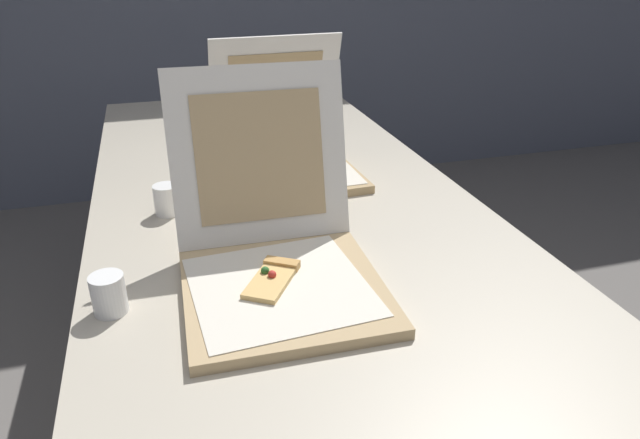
# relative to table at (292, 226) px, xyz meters

# --- Properties ---
(table) EXTENTS (0.96, 2.43, 0.73)m
(table) POSITION_rel_table_xyz_m (0.00, 0.00, 0.00)
(table) COLOR #BCB29E
(table) RESTS_ON ground
(pizza_box_front) EXTENTS (0.38, 0.47, 0.38)m
(pizza_box_front) POSITION_rel_table_xyz_m (-0.10, -0.31, 0.10)
(pizza_box_front) COLOR tan
(pizza_box_front) RESTS_ON table
(pizza_box_middle) EXTENTS (0.38, 0.39, 0.38)m
(pizza_box_middle) POSITION_rel_table_xyz_m (0.05, 0.25, 0.10)
(pizza_box_middle) COLOR tan
(pizza_box_middle) RESTS_ON table
(cup_white_near_left) EXTENTS (0.06, 0.06, 0.07)m
(cup_white_near_left) POSITION_rel_table_xyz_m (-0.41, -0.32, 0.08)
(cup_white_near_left) COLOR white
(cup_white_near_left) RESTS_ON table
(cup_white_mid) EXTENTS (0.06, 0.06, 0.07)m
(cup_white_mid) POSITION_rel_table_xyz_m (-0.29, 0.07, 0.08)
(cup_white_mid) COLOR white
(cup_white_mid) RESTS_ON table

